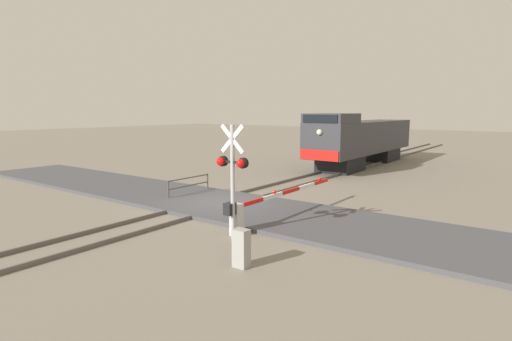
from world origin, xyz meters
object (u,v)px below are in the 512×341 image
Objects in this scene: utility_cabinet at (241,248)px; guard_railing at (189,184)px; crossing_gate at (257,207)px; crossing_signal at (232,169)px; locomotive at (362,139)px.

utility_cabinet is 9.65m from guard_railing.
crossing_gate is 3.75m from utility_cabinet.
guard_railing is (-5.93, 2.43, -0.14)m from crossing_gate.
utility_cabinet is (1.77, -1.76, -1.78)m from crossing_signal.
utility_cabinet is (1.87, -3.24, -0.24)m from crossing_gate.
crossing_signal is 1.38× the size of guard_railing.
utility_cabinet is at bearing -44.89° from crossing_signal.
crossing_signal is at bearing 135.11° from utility_cabinet.
crossing_signal is at bearing -32.90° from guard_railing.
utility_cabinet reaches higher than guard_railing.
utility_cabinet is (5.34, -21.32, -1.51)m from locomotive.
crossing_signal is at bearing -85.95° from crossing_gate.
crossing_signal is 3.59× the size of utility_cabinet.
crossing_signal is 3.07m from utility_cabinet.
locomotive reaches higher than crossing_signal.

